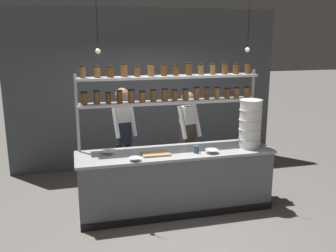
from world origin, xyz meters
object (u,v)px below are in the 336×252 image
Objects in this scene: cutting_board at (156,154)px; prep_bowl_center_back at (109,152)px; prep_bowl_center_front at (212,151)px; serving_cup_front at (196,149)px; chef_center at (188,135)px; container_stack at (250,124)px; prep_bowl_near_left at (135,159)px; chef_left at (123,133)px; spice_shelf_unit at (169,91)px.

prep_bowl_center_back reaches higher than cutting_board.
serving_cup_front reaches higher than prep_bowl_center_front.
container_stack is (0.75, -0.74, 0.31)m from chef_center.
serving_cup_front is (0.59, -0.07, 0.04)m from cutting_board.
prep_bowl_center_front is at bearing -168.52° from container_stack.
prep_bowl_center_front reaches higher than cutting_board.
prep_bowl_center_back is 1.84× the size of serving_cup_front.
container_stack is at bearing 4.30° from serving_cup_front.
prep_bowl_near_left reaches higher than cutting_board.
prep_bowl_center_front is at bearing 3.16° from prep_bowl_near_left.
serving_cup_front is at bearing -59.36° from chef_left.
cutting_board is 0.81m from prep_bowl_center_front.
container_stack is at bearing -5.10° from prep_bowl_center_back.
spice_shelf_unit is at bearing -158.31° from chef_center.
chef_left reaches higher than serving_cup_front.
container_stack reaches higher than prep_bowl_center_back.
prep_bowl_center_back is 1.26m from serving_cup_front.
cutting_board is at bearing -150.84° from chef_center.
chef_center is at bearing 46.05° from cutting_board.
prep_bowl_near_left is (0.01, -1.09, -0.09)m from chef_left.
chef_left reaches higher than container_stack.
container_stack is at bearing 11.48° from prep_bowl_center_front.
prep_bowl_center_front is at bearing -55.45° from chef_left.
chef_center is 2.30× the size of container_stack.
chef_left is 1.06m from chef_center.
prep_bowl_center_back is (-1.35, -0.55, -0.03)m from chef_center.
cutting_board is at bearing 173.11° from serving_cup_front.
serving_cup_front is (1.24, -0.25, 0.03)m from prep_bowl_center_back.
spice_shelf_unit is 6.98× the size of cutting_board.
prep_bowl_center_front is 1.84× the size of serving_cup_front.
chef_center is 15.94× the size of serving_cup_front.
chef_left is (-0.65, 0.47, -0.74)m from spice_shelf_unit.
chef_center is 0.88m from prep_bowl_center_front.
serving_cup_front is at bearing -11.59° from prep_bowl_center_back.
chef_left is 1.05× the size of chef_center.
chef_left is at bearing 111.21° from cutting_board.
prep_bowl_near_left is 0.86× the size of prep_bowl_center_front.
chef_center is at bearing 96.17° from prep_bowl_center_front.
spice_shelf_unit is 16.60× the size of prep_bowl_near_left.
prep_bowl_near_left is at bearing -173.76° from container_stack.
chef_center is (1.05, -0.15, -0.06)m from chef_left.
chef_left is 1.34m from serving_cup_front.
prep_bowl_center_front is (1.14, 0.06, 0.00)m from prep_bowl_near_left.
chef_left is at bearing 153.73° from container_stack.
serving_cup_front is (-0.87, -0.07, -0.31)m from container_stack.
serving_cup_front is at bearing -115.25° from chef_center.
chef_center reaches higher than container_stack.
container_stack is at bearing 6.24° from prep_bowl_near_left.
chef_left is at bearing 66.58° from prep_bowl_center_back.
chef_left is 2.03m from container_stack.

